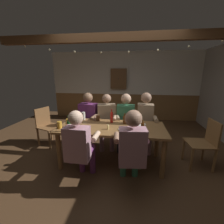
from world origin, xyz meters
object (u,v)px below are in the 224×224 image
at_px(person_2, 125,119).
at_px(wall_dart_cabinet, 119,79).
at_px(pint_glass_3, 69,123).
at_px(bottle_1, 125,120).
at_px(pint_glass_0, 83,116).
at_px(dining_table, 112,131).
at_px(plate_0, 139,124).
at_px(pint_glass_1, 76,120).
at_px(bottle_0, 112,117).
at_px(person_5, 132,147).
at_px(chair_empty_near_left, 47,125).
at_px(person_1, 107,118).
at_px(person_0, 88,117).
at_px(plate_1, 125,129).
at_px(pint_glass_4, 60,125).
at_px(person_3, 145,119).
at_px(bottle_2, 142,127).
at_px(table_candle, 108,127).
at_px(chair_empty_near_right, 205,142).
at_px(bottle_3, 69,126).
at_px(person_4, 80,145).

xyz_separation_m(person_2, wall_dart_cabinet, (-0.38, 2.21, 0.79)).
bearing_deg(pint_glass_3, wall_dart_cabinet, 78.80).
distance_m(bottle_1, pint_glass_0, 0.88).
relative_size(dining_table, plate_0, 7.60).
xyz_separation_m(plate_0, pint_glass_1, (-1.19, -0.12, 0.07)).
relative_size(bottle_0, wall_dart_cabinet, 0.38).
relative_size(person_5, chair_empty_near_left, 1.40).
bearing_deg(person_1, person_0, -10.04).
xyz_separation_m(person_2, plate_1, (0.03, -0.78, 0.05)).
bearing_deg(plate_0, bottle_0, 176.08).
relative_size(person_5, pint_glass_4, 9.66).
xyz_separation_m(person_3, plate_0, (-0.15, -0.47, 0.03)).
height_order(person_2, bottle_2, person_2).
height_order(person_1, bottle_2, person_1).
distance_m(table_candle, bottle_1, 0.43).
relative_size(dining_table, pint_glass_1, 13.21).
bearing_deg(dining_table, wall_dart_cabinet, 93.22).
distance_m(person_5, pint_glass_4, 1.34).
height_order(bottle_2, pint_glass_1, bottle_2).
distance_m(chair_empty_near_right, plate_0, 1.20).
bearing_deg(bottle_1, person_1, 132.71).
relative_size(person_1, chair_empty_near_left, 1.39).
height_order(person_5, plate_0, person_5).
bearing_deg(pint_glass_4, table_candle, 5.15).
height_order(person_2, plate_1, person_2).
xyz_separation_m(chair_empty_near_left, pint_glass_1, (0.95, -0.51, 0.33)).
distance_m(chair_empty_near_right, bottle_3, 2.41).
height_order(person_1, pint_glass_4, person_1).
height_order(dining_table, bottle_0, bottle_0).
bearing_deg(pint_glass_3, chair_empty_near_left, 140.94).
xyz_separation_m(person_0, bottle_1, (0.89, -0.47, 0.12)).
bearing_deg(bottle_3, dining_table, 26.55).
height_order(person_3, bottle_0, person_3).
distance_m(dining_table, wall_dart_cabinet, 2.99).
xyz_separation_m(bottle_0, wall_dart_cabinet, (-0.13, 2.64, 0.64)).
bearing_deg(bottle_0, pint_glass_0, 168.67).
relative_size(person_3, bottle_2, 5.94).
relative_size(person_5, plate_0, 4.85).
relative_size(bottle_0, pint_glass_4, 2.11).
distance_m(dining_table, plate_0, 0.54).
distance_m(person_2, bottle_0, 0.52).
xyz_separation_m(dining_table, plate_0, (0.50, 0.18, 0.11)).
xyz_separation_m(bottle_1, bottle_3, (-0.90, -0.52, 0.02)).
relative_size(chair_empty_near_right, bottle_3, 3.23).
distance_m(person_2, person_4, 1.42).
height_order(person_3, person_5, person_3).
xyz_separation_m(person_0, bottle_2, (1.20, -0.86, 0.12)).
height_order(person_5, bottle_3, person_5).
height_order(person_1, bottle_0, person_1).
xyz_separation_m(person_4, bottle_1, (0.61, 0.82, 0.16)).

